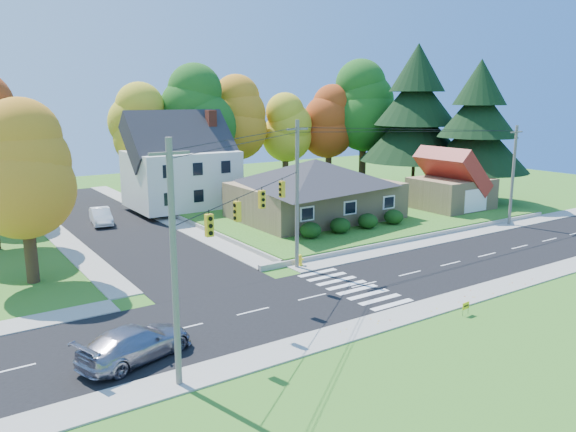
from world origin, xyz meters
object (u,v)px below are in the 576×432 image
Objects in this scene: silver_sedan at (136,343)px; fire_hydrant at (300,261)px; white_car at (101,216)px; ranch_house at (315,188)px.

silver_sedan is 15.97m from fire_hydrant.
white_car is at bearing 110.50° from fire_hydrant.
fire_hydrant is at bearing -80.38° from silver_sedan.
silver_sedan is at bearing -94.43° from white_car.
white_car is 5.35× the size of fire_hydrant.
white_car reaches higher than fire_hydrant.
fire_hydrant is (-9.07, -10.60, -2.86)m from ranch_house.
silver_sedan reaches higher than fire_hydrant.
white_car is (-16.80, 10.07, -2.49)m from ranch_house.
ranch_house is at bearing -70.30° from silver_sedan.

